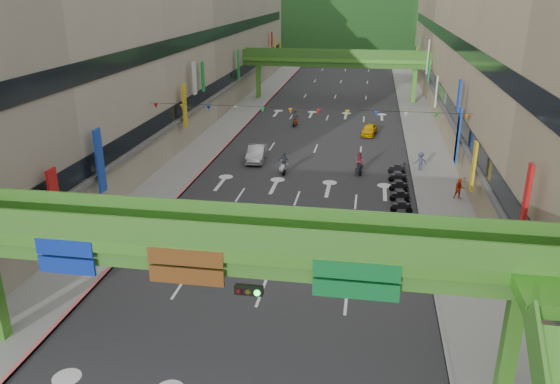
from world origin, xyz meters
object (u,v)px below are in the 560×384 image
object	(u,v)px
scooter_rider_near	(213,260)
scooter_rider_mid	(359,163)
car_silver	(256,153)
pedestrian_red	(459,191)
car_yellow	(369,130)
overpass_near	(250,266)

from	to	relation	value
scooter_rider_near	scooter_rider_mid	world-z (taller)	scooter_rider_near
scooter_rider_near	car_silver	size ratio (longest dim) A/B	0.49
scooter_rider_mid	pedestrian_red	distance (m)	9.20
car_yellow	pedestrian_red	world-z (taller)	pedestrian_red
car_yellow	pedestrian_red	size ratio (longest dim) A/B	2.24
car_yellow	scooter_rider_mid	bearing A→B (deg)	-84.71
scooter_rider_mid	car_silver	distance (m)	9.88
scooter_rider_mid	car_silver	world-z (taller)	scooter_rider_mid
car_yellow	car_silver	bearing A→B (deg)	-124.08
overpass_near	scooter_rider_mid	bearing A→B (deg)	82.49
scooter_rider_near	pedestrian_red	bearing A→B (deg)	43.50
overpass_near	car_yellow	distance (m)	41.41
overpass_near	scooter_rider_near	bearing A→B (deg)	116.47
overpass_near	pedestrian_red	world-z (taller)	overpass_near
scooter_rider_mid	pedestrian_red	size ratio (longest dim) A/B	1.25
pedestrian_red	scooter_rider_mid	bearing A→B (deg)	140.72
overpass_near	scooter_rider_mid	distance (m)	27.84
car_yellow	pedestrian_red	xyz separation A→B (m)	(6.98, -18.71, 0.19)
overpass_near	scooter_rider_near	distance (m)	9.70
scooter_rider_near	scooter_rider_mid	bearing A→B (deg)	68.93
pedestrian_red	scooter_rider_near	bearing A→B (deg)	-142.33
overpass_near	pedestrian_red	size ratio (longest dim) A/B	17.49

